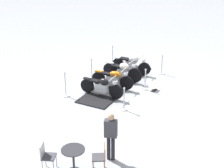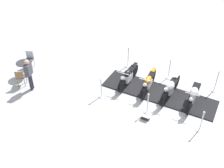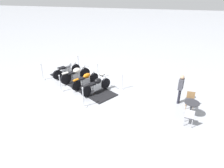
% 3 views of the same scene
% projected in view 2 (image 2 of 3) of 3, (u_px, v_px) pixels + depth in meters
% --- Properties ---
extents(ground_plane, '(80.00, 80.00, 0.00)m').
position_uv_depth(ground_plane, '(158.00, 93.00, 12.82)').
color(ground_plane, '#A8AAB2').
extents(display_platform, '(5.23, 4.30, 0.05)m').
position_uv_depth(display_platform, '(158.00, 93.00, 12.81)').
color(display_platform, black).
rests_on(display_platform, ground_plane).
extents(motorcycle_black, '(1.32, 1.80, 0.95)m').
position_uv_depth(motorcycle_black, '(128.00, 76.00, 13.10)').
color(motorcycle_black, black).
rests_on(motorcycle_black, display_platform).
extents(motorcycle_copper, '(1.17, 1.85, 0.96)m').
position_uv_depth(motorcycle_copper, '(149.00, 82.00, 12.70)').
color(motorcycle_copper, black).
rests_on(motorcycle_copper, display_platform).
extents(motorcycle_cream, '(1.45, 1.75, 1.05)m').
position_uv_depth(motorcycle_cream, '(170.00, 88.00, 12.28)').
color(motorcycle_cream, black).
rests_on(motorcycle_cream, display_platform).
extents(motorcycle_chrome, '(1.28, 1.85, 0.97)m').
position_uv_depth(motorcycle_chrome, '(194.00, 95.00, 11.86)').
color(motorcycle_chrome, black).
rests_on(motorcycle_chrome, display_platform).
extents(stanchion_left_front, '(0.36, 0.36, 1.15)m').
position_uv_depth(stanchion_left_front, '(128.00, 61.00, 14.48)').
color(stanchion_left_front, silver).
rests_on(stanchion_left_front, ground_plane).
extents(stanchion_left_rear, '(0.30, 0.30, 1.15)m').
position_uv_depth(stanchion_left_rear, '(216.00, 84.00, 12.74)').
color(stanchion_left_rear, silver).
rests_on(stanchion_left_rear, ground_plane).
extents(stanchion_left_mid, '(0.33, 0.33, 1.10)m').
position_uv_depth(stanchion_left_mid, '(169.00, 72.00, 13.62)').
color(stanchion_left_mid, silver).
rests_on(stanchion_left_mid, ground_plane).
extents(stanchion_right_rear, '(0.33, 0.33, 1.04)m').
position_uv_depth(stanchion_right_rear, '(201.00, 124.00, 10.76)').
color(stanchion_right_rear, silver).
rests_on(stanchion_right_rear, ground_plane).
extents(stanchion_right_front, '(0.29, 0.29, 1.01)m').
position_uv_depth(stanchion_right_front, '(101.00, 90.00, 12.44)').
color(stanchion_right_front, silver).
rests_on(stanchion_right_front, ground_plane).
extents(stanchion_right_mid, '(0.29, 0.29, 1.04)m').
position_uv_depth(stanchion_right_mid, '(147.00, 106.00, 11.59)').
color(stanchion_right_mid, silver).
rests_on(stanchion_right_mid, ground_plane).
extents(info_placard, '(0.43, 0.40, 0.20)m').
position_uv_depth(info_placard, '(145.00, 118.00, 11.43)').
color(info_placard, '#333338').
rests_on(info_placard, ground_plane).
extents(cafe_table, '(0.71, 0.71, 0.79)m').
position_uv_depth(cafe_table, '(24.00, 66.00, 13.63)').
color(cafe_table, '#2D2D33').
rests_on(cafe_table, ground_plane).
extents(cafe_chair_near_table, '(0.48, 0.48, 0.92)m').
position_uv_depth(cafe_chair_near_table, '(30.00, 58.00, 14.31)').
color(cafe_chair_near_table, '#B7B7BC').
rests_on(cafe_chair_near_table, ground_plane).
extents(cafe_chair_across_table, '(0.43, 0.43, 0.88)m').
position_uv_depth(cafe_chair_across_table, '(20.00, 77.00, 13.02)').
color(cafe_chair_across_table, olive).
rests_on(cafe_chair_across_table, ground_plane).
extents(bystander_person, '(0.33, 0.45, 1.65)m').
position_uv_depth(bystander_person, '(29.00, 72.00, 12.50)').
color(bystander_person, '#23232D').
rests_on(bystander_person, ground_plane).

